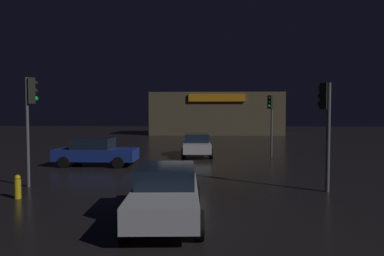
{
  "coord_description": "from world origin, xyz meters",
  "views": [
    {
      "loc": [
        1.09,
        -17.07,
        2.89
      ],
      "look_at": [
        0.24,
        5.78,
        1.91
      ],
      "focal_mm": 29.93,
      "sensor_mm": 36.0,
      "label": 1
    }
  ],
  "objects_px": {
    "car_near": "(197,144)",
    "car_crossing": "(166,192)",
    "store_building": "(216,114)",
    "traffic_signal_main": "(30,105)",
    "fire_hydrant": "(18,187)",
    "traffic_signal_cross_left": "(326,115)",
    "traffic_signal_opposite": "(271,112)",
    "car_far": "(96,152)"
  },
  "relations": [
    {
      "from": "traffic_signal_opposite",
      "to": "car_near",
      "type": "xyz_separation_m",
      "value": [
        -5.02,
        0.3,
        -2.27
      ]
    },
    {
      "from": "traffic_signal_main",
      "to": "fire_hydrant",
      "type": "xyz_separation_m",
      "value": [
        0.51,
        -1.84,
        -2.85
      ]
    },
    {
      "from": "traffic_signal_main",
      "to": "car_crossing",
      "type": "height_order",
      "value": "traffic_signal_main"
    },
    {
      "from": "traffic_signal_cross_left",
      "to": "car_crossing",
      "type": "xyz_separation_m",
      "value": [
        -5.56,
        -3.45,
        -2.09
      ]
    },
    {
      "from": "store_building",
      "to": "traffic_signal_opposite",
      "type": "relative_size",
      "value": 4.42
    },
    {
      "from": "traffic_signal_cross_left",
      "to": "car_crossing",
      "type": "relative_size",
      "value": 0.98
    },
    {
      "from": "traffic_signal_cross_left",
      "to": "car_near",
      "type": "xyz_separation_m",
      "value": [
        -5.02,
        10.09,
        -2.06
      ]
    },
    {
      "from": "traffic_signal_cross_left",
      "to": "fire_hydrant",
      "type": "distance_m",
      "value": 11.26
    },
    {
      "from": "store_building",
      "to": "car_far",
      "type": "xyz_separation_m",
      "value": [
        -7.81,
        -29.41,
        -2.18
      ]
    },
    {
      "from": "store_building",
      "to": "traffic_signal_cross_left",
      "type": "distance_m",
      "value": 35.16
    },
    {
      "from": "traffic_signal_main",
      "to": "fire_hydrant",
      "type": "relative_size",
      "value": 5.28
    },
    {
      "from": "traffic_signal_opposite",
      "to": "car_crossing",
      "type": "relative_size",
      "value": 1.0
    },
    {
      "from": "traffic_signal_main",
      "to": "car_far",
      "type": "distance_m",
      "value": 5.85
    },
    {
      "from": "store_building",
      "to": "traffic_signal_opposite",
      "type": "distance_m",
      "value": 25.42
    },
    {
      "from": "store_building",
      "to": "traffic_signal_cross_left",
      "type": "bearing_deg",
      "value": -85.42
    },
    {
      "from": "traffic_signal_opposite",
      "to": "car_far",
      "type": "height_order",
      "value": "traffic_signal_opposite"
    },
    {
      "from": "store_building",
      "to": "car_near",
      "type": "bearing_deg",
      "value": -95.07
    },
    {
      "from": "store_building",
      "to": "traffic_signal_main",
      "type": "bearing_deg",
      "value": -103.94
    },
    {
      "from": "traffic_signal_cross_left",
      "to": "fire_hydrant",
      "type": "relative_size",
      "value": 4.93
    },
    {
      "from": "store_building",
      "to": "car_crossing",
      "type": "bearing_deg",
      "value": -94.09
    },
    {
      "from": "car_near",
      "to": "car_crossing",
      "type": "distance_m",
      "value": 13.55
    },
    {
      "from": "traffic_signal_opposite",
      "to": "fire_hydrant",
      "type": "xyz_separation_m",
      "value": [
        -10.9,
        -11.24,
        -2.66
      ]
    },
    {
      "from": "traffic_signal_opposite",
      "to": "traffic_signal_main",
      "type": "bearing_deg",
      "value": -140.53
    },
    {
      "from": "traffic_signal_main",
      "to": "car_crossing",
      "type": "distance_m",
      "value": 7.43
    },
    {
      "from": "car_far",
      "to": "car_crossing",
      "type": "xyz_separation_m",
      "value": [
        5.06,
        -9.09,
        -0.02
      ]
    },
    {
      "from": "fire_hydrant",
      "to": "traffic_signal_opposite",
      "type": "bearing_deg",
      "value": 45.88
    },
    {
      "from": "traffic_signal_main",
      "to": "fire_hydrant",
      "type": "bearing_deg",
      "value": -74.58
    },
    {
      "from": "traffic_signal_main",
      "to": "car_near",
      "type": "distance_m",
      "value": 11.87
    },
    {
      "from": "store_building",
      "to": "fire_hydrant",
      "type": "distance_m",
      "value": 37.47
    },
    {
      "from": "traffic_signal_main",
      "to": "traffic_signal_opposite",
      "type": "distance_m",
      "value": 14.78
    },
    {
      "from": "traffic_signal_main",
      "to": "car_near",
      "type": "relative_size",
      "value": 0.95
    },
    {
      "from": "car_near",
      "to": "car_far",
      "type": "xyz_separation_m",
      "value": [
        -5.59,
        -4.45,
        -0.01
      ]
    },
    {
      "from": "traffic_signal_cross_left",
      "to": "car_near",
      "type": "bearing_deg",
      "value": 116.46
    },
    {
      "from": "car_crossing",
      "to": "car_far",
      "type": "bearing_deg",
      "value": 119.09
    },
    {
      "from": "traffic_signal_opposite",
      "to": "car_far",
      "type": "bearing_deg",
      "value": -158.65
    },
    {
      "from": "car_near",
      "to": "fire_hydrant",
      "type": "bearing_deg",
      "value": -116.98
    },
    {
      "from": "store_building",
      "to": "fire_hydrant",
      "type": "height_order",
      "value": "store_building"
    },
    {
      "from": "traffic_signal_cross_left",
      "to": "car_far",
      "type": "bearing_deg",
      "value": 152.03
    },
    {
      "from": "traffic_signal_opposite",
      "to": "car_crossing",
      "type": "height_order",
      "value": "traffic_signal_opposite"
    },
    {
      "from": "traffic_signal_cross_left",
      "to": "car_near",
      "type": "height_order",
      "value": "traffic_signal_cross_left"
    },
    {
      "from": "car_near",
      "to": "car_crossing",
      "type": "relative_size",
      "value": 1.1
    },
    {
      "from": "store_building",
      "to": "traffic_signal_main",
      "type": "distance_m",
      "value": 35.71
    }
  ]
}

